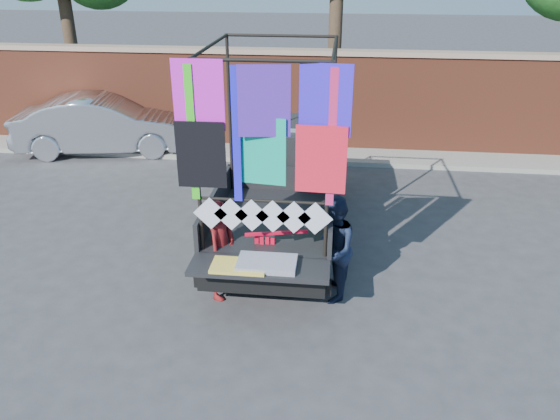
# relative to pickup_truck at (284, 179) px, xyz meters

# --- Properties ---
(ground) EXTENTS (90.00, 90.00, 0.00)m
(ground) POSITION_rel_pickup_truck_xyz_m (-0.24, -2.45, -0.91)
(ground) COLOR #38383A
(ground) RESTS_ON ground
(brick_wall) EXTENTS (30.00, 0.45, 2.61)m
(brick_wall) POSITION_rel_pickup_truck_xyz_m (-0.24, 4.55, 0.42)
(brick_wall) COLOR brown
(brick_wall) RESTS_ON ground
(curb) EXTENTS (30.00, 1.20, 0.12)m
(curb) POSITION_rel_pickup_truck_xyz_m (-0.24, 3.85, -0.85)
(curb) COLOR gray
(curb) RESTS_ON ground
(pickup_truck) EXTENTS (2.29, 5.74, 3.62)m
(pickup_truck) POSITION_rel_pickup_truck_xyz_m (0.00, 0.00, 0.00)
(pickup_truck) COLOR black
(pickup_truck) RESTS_ON ground
(sedan) EXTENTS (4.72, 2.36, 1.48)m
(sedan) POSITION_rel_pickup_truck_xyz_m (-5.12, 3.69, -0.17)
(sedan) COLOR silver
(sedan) RESTS_ON ground
(woman) EXTENTS (0.51, 0.66, 1.58)m
(woman) POSITION_rel_pickup_truck_xyz_m (-0.66, -2.62, -0.12)
(woman) COLOR maroon
(woman) RESTS_ON ground
(man) EXTENTS (0.70, 0.86, 1.65)m
(man) POSITION_rel_pickup_truck_xyz_m (0.99, -2.49, -0.08)
(man) COLOR #162039
(man) RESTS_ON ground
(streamer_bundle) EXTENTS (0.91, 0.26, 0.64)m
(streamer_bundle) POSITION_rel_pickup_truck_xyz_m (0.06, -2.57, -0.01)
(streamer_bundle) COLOR red
(streamer_bundle) RESTS_ON ground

